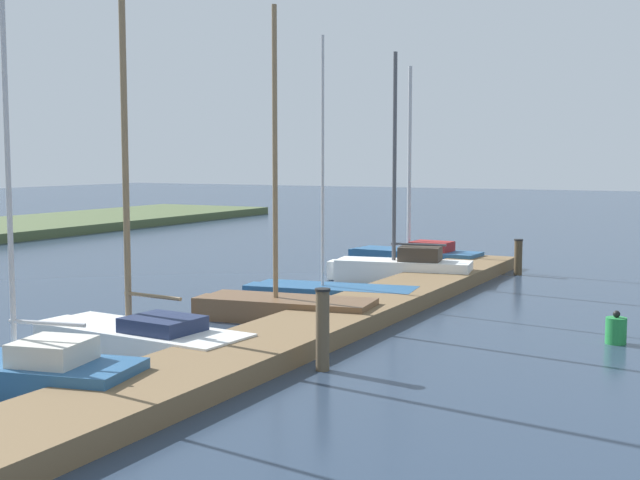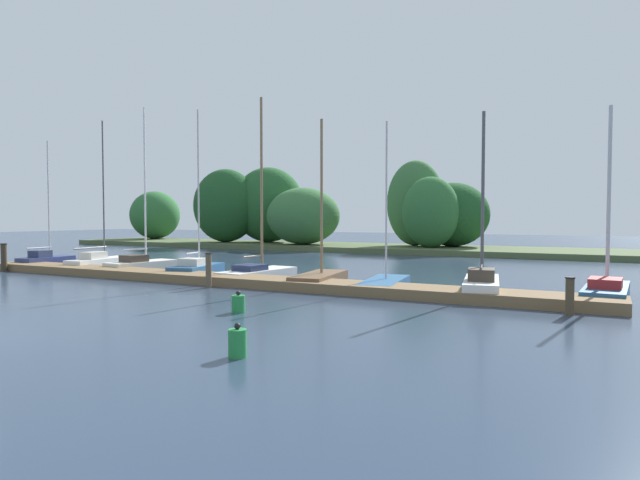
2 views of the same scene
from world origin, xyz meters
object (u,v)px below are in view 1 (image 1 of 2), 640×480
(sailboat_6, at_px, (327,291))
(sailboat_8, at_px, (414,253))
(sailboat_7, at_px, (400,267))
(channel_buoy_1, at_px, (616,330))
(sailboat_4, at_px, (137,328))
(mooring_piling_1, at_px, (323,329))
(mooring_piling_2, at_px, (518,257))
(sailboat_5, at_px, (280,305))
(sailboat_3, at_px, (24,370))

(sailboat_6, bearing_deg, sailboat_8, -93.97)
(sailboat_7, distance_m, channel_buoy_1, 8.38)
(sailboat_4, distance_m, sailboat_7, 9.80)
(sailboat_8, height_order, mooring_piling_1, sailboat_8)
(sailboat_6, relative_size, mooring_piling_1, 4.70)
(sailboat_7, bearing_deg, mooring_piling_2, -141.78)
(sailboat_4, bearing_deg, sailboat_8, -85.85)
(sailboat_4, distance_m, mooring_piling_2, 13.13)
(sailboat_5, bearing_deg, channel_buoy_1, 179.00)
(sailboat_7, xyz_separation_m, mooring_piling_1, (-9.58, -2.54, 0.25))
(mooring_piling_2, bearing_deg, sailboat_6, 155.53)
(sailboat_6, relative_size, channel_buoy_1, 10.12)
(sailboat_4, bearing_deg, sailboat_5, -100.10)
(sailboat_3, height_order, channel_buoy_1, sailboat_3)
(sailboat_7, bearing_deg, channel_buoy_1, 129.78)
(mooring_piling_2, distance_m, channel_buoy_1, 9.12)
(sailboat_3, distance_m, sailboat_6, 9.18)
(sailboat_4, xyz_separation_m, sailboat_8, (13.49, -0.07, -0.01))
(sailboat_3, relative_size, sailboat_6, 1.21)
(sailboat_4, xyz_separation_m, mooring_piling_2, (12.61, -3.64, 0.16))
(sailboat_8, bearing_deg, sailboat_3, 94.37)
(sailboat_3, relative_size, sailboat_4, 0.96)
(sailboat_3, xyz_separation_m, mooring_piling_2, (15.66, -3.16, 0.17))
(sailboat_6, distance_m, sailboat_7, 3.64)
(sailboat_4, distance_m, sailboat_5, 3.63)
(channel_buoy_1, bearing_deg, mooring_piling_2, 25.20)
(mooring_piling_1, distance_m, channel_buoy_1, 5.74)
(sailboat_3, height_order, sailboat_5, sailboat_3)
(sailboat_3, xyz_separation_m, channel_buoy_1, (7.41, -7.04, -0.10))
(sailboat_4, xyz_separation_m, sailboat_5, (3.51, -0.91, -0.05))
(sailboat_6, distance_m, mooring_piling_1, 6.67)
(sailboat_4, relative_size, sailboat_6, 1.26)
(sailboat_5, distance_m, sailboat_6, 2.63)
(sailboat_7, bearing_deg, sailboat_5, 78.04)
(sailboat_5, xyz_separation_m, sailboat_8, (9.97, 0.84, 0.04))
(sailboat_8, distance_m, channel_buoy_1, 11.78)
(sailboat_3, height_order, sailboat_8, sailboat_3)
(sailboat_3, relative_size, sailboat_8, 1.20)
(sailboat_8, xyz_separation_m, mooring_piling_2, (-0.87, -3.57, 0.17))
(mooring_piling_1, relative_size, channel_buoy_1, 2.15)
(sailboat_6, height_order, channel_buoy_1, sailboat_6)
(sailboat_5, relative_size, sailboat_7, 1.04)
(sailboat_5, bearing_deg, sailboat_4, 67.12)
(sailboat_4, xyz_separation_m, sailboat_6, (6.13, -0.69, -0.14))
(sailboat_7, distance_m, sailboat_8, 3.88)
(sailboat_6, relative_size, sailboat_8, 1.00)
(sailboat_5, relative_size, channel_buoy_1, 10.54)
(sailboat_5, relative_size, mooring_piling_2, 6.21)
(sailboat_3, xyz_separation_m, sailboat_4, (3.05, 0.48, 0.01))
(sailboat_7, bearing_deg, sailboat_4, 73.32)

